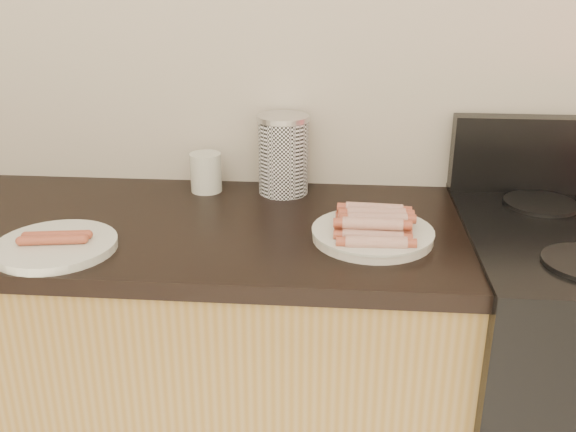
# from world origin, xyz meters

# --- Properties ---
(wall_back) EXTENTS (4.00, 0.04, 2.60)m
(wall_back) POSITION_xyz_m (0.00, 2.00, 1.30)
(wall_back) COLOR silver
(wall_back) RESTS_ON ground
(cabinet_base) EXTENTS (2.20, 0.59, 0.86)m
(cabinet_base) POSITION_xyz_m (-0.70, 1.69, 0.43)
(cabinet_base) COLOR olive
(cabinet_base) RESTS_ON floor
(counter_slab) EXTENTS (2.20, 0.62, 0.04)m
(counter_slab) POSITION_xyz_m (-0.70, 1.69, 0.88)
(counter_slab) COLOR black
(counter_slab) RESTS_ON cabinet_base
(burner_far_left) EXTENTS (0.18, 0.18, 0.01)m
(burner_far_left) POSITION_xyz_m (0.61, 1.84, 0.92)
(burner_far_left) COLOR black
(burner_far_left) RESTS_ON stove
(main_plate) EXTENTS (0.35, 0.35, 0.02)m
(main_plate) POSITION_xyz_m (0.18, 1.62, 0.91)
(main_plate) COLOR white
(main_plate) RESTS_ON counter_slab
(side_plate) EXTENTS (0.34, 0.34, 0.02)m
(side_plate) POSITION_xyz_m (-0.50, 1.51, 0.91)
(side_plate) COLOR white
(side_plate) RESTS_ON counter_slab
(hotdog_pile) EXTENTS (0.13, 0.21, 0.05)m
(hotdog_pile) POSITION_xyz_m (0.18, 1.62, 0.94)
(hotdog_pile) COLOR maroon
(hotdog_pile) RESTS_ON main_plate
(plain_sausages) EXTENTS (0.13, 0.07, 0.02)m
(plain_sausages) POSITION_xyz_m (-0.50, 1.51, 0.93)
(plain_sausages) COLOR #BB7D49
(plain_sausages) RESTS_ON side_plate
(canister) EXTENTS (0.14, 0.14, 0.21)m
(canister) POSITION_xyz_m (-0.04, 1.92, 1.01)
(canister) COLOR silver
(canister) RESTS_ON counter_slab
(mug) EXTENTS (0.09, 0.09, 0.10)m
(mug) POSITION_xyz_m (-0.25, 1.91, 0.95)
(mug) COLOR silver
(mug) RESTS_ON counter_slab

